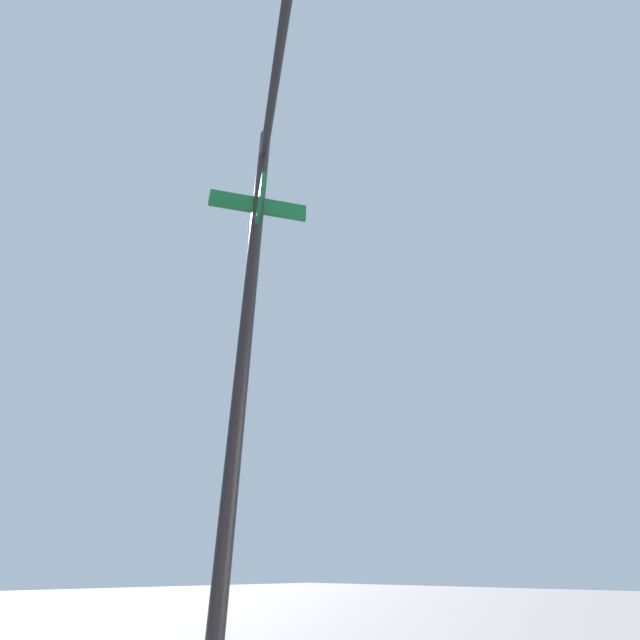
{
  "coord_description": "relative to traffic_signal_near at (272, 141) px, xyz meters",
  "views": [
    {
      "loc": [
        -4.76,
        -4.2,
        1.75
      ],
      "look_at": [
        -6.81,
        -6.19,
        3.43
      ],
      "focal_mm": 23.93,
      "sensor_mm": 36.0,
      "label": 1
    }
  ],
  "objects": [
    {
      "name": "traffic_signal_near",
      "position": [
        0.0,
        0.0,
        0.0
      ],
      "size": [
        2.15,
        3.13,
        6.16
      ],
      "color": "black",
      "rests_on": "ground_plane"
    }
  ]
}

